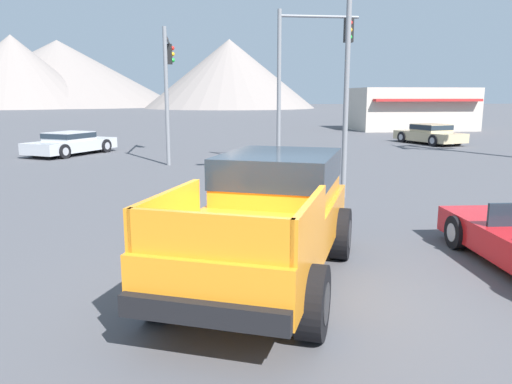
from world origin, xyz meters
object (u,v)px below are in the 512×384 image
at_px(street_lamp_post, 349,10).
at_px(parked_car_silver, 71,143).
at_px(parked_car_tan, 430,134).
at_px(traffic_light_main, 308,60).
at_px(traffic_light_crosswalk, 168,71).
at_px(orange_pickup_truck, 270,210).

bearing_deg(street_lamp_post, parked_car_silver, 130.61).
height_order(parked_car_tan, parked_car_silver, parked_car_tan).
relative_size(traffic_light_main, street_lamp_post, 0.72).
relative_size(parked_car_tan, street_lamp_post, 0.55).
distance_m(traffic_light_crosswalk, street_lamp_post, 10.37).
bearing_deg(orange_pickup_truck, traffic_light_crosswalk, 120.80).
xyz_separation_m(orange_pickup_truck, street_lamp_post, (2.95, 5.83, 3.90)).
bearing_deg(parked_car_silver, traffic_light_crosswalk, 2.25).
bearing_deg(traffic_light_main, parked_car_silver, 154.25).
distance_m(traffic_light_main, traffic_light_crosswalk, 6.06).
height_order(traffic_light_main, street_lamp_post, street_lamp_post).
height_order(parked_car_tan, street_lamp_post, street_lamp_post).
xyz_separation_m(parked_car_tan, street_lamp_post, (-9.66, -14.60, 4.37)).
xyz_separation_m(orange_pickup_truck, traffic_light_crosswalk, (-2.14, 14.78, 2.77)).
xyz_separation_m(parked_car_silver, street_lamp_post, (9.91, -11.55, 4.40)).
bearing_deg(orange_pickup_truck, street_lamp_post, 85.71).
xyz_separation_m(parked_car_silver, traffic_light_crosswalk, (4.82, -2.59, 3.26)).
bearing_deg(traffic_light_crosswalk, street_lamp_post, -150.40).
bearing_deg(parked_car_tan, parked_car_silver, 172.22).
bearing_deg(parked_car_silver, street_lamp_post, -18.84).
relative_size(traffic_light_crosswalk, street_lamp_post, 0.65).
bearing_deg(parked_car_tan, street_lamp_post, -140.11).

